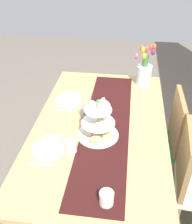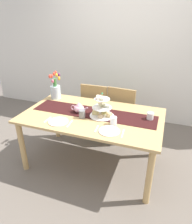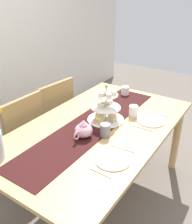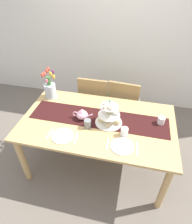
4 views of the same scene
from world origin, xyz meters
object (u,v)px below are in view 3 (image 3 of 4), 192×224
Objects in this scene: fork_right at (143,128)px; knife_right at (157,114)px; cream_jug at (125,91)px; mug_grey at (105,130)px; fork_left at (100,172)px; chair_left at (18,136)px; dinner_plate_left at (113,160)px; dinner_plate_right at (151,121)px; tiered_cake_stand at (106,110)px; chair_right at (51,117)px; teapot at (84,130)px; dining_table at (97,137)px; knife_left at (123,149)px; mug_white_text at (133,111)px.

fork_right and knife_right have the same top height.
mug_grey is at bearing -162.60° from cream_jug.
chair_left is at bearing 77.24° from fork_left.
dinner_plate_left reaches higher than knife_right.
fork_right is at bearing 0.00° from fork_left.
dinner_plate_right is (0.53, -1.04, 0.24)m from chair_left.
tiered_cake_stand is at bearing -168.41° from cream_jug.
tiered_cake_stand is at bearing -98.39° from chair_right.
teapot is at bearing 138.05° from fork_right.
dining_table is 0.46m from dinner_plate_right.
chair_right is 0.81m from cream_jug.
dining_table is at bearing 35.40° from fork_left.
tiered_cake_stand reaches higher than knife_left.
mug_grey reaches higher than cream_jug.
fork_right is (-0.06, -1.04, 0.24)m from chair_right.
chair_left is 9.58× the size of mug_white_text.
chair_left is at bearing 114.71° from tiered_cake_stand.
cream_jug is 0.37× the size of dinner_plate_left.
dinner_plate_left is 0.15m from knife_left.
tiered_cake_stand is 3.20× the size of mug_grey.
mug_grey is at bearing 27.92° from fork_left.
chair_left reaches higher than dinner_plate_right.
dinner_plate_left is 1.53× the size of fork_left.
mug_grey is at bearing -110.29° from chair_right.
dinner_plate_left is 1.00× the size of dinner_plate_right.
knife_left is (0.02, -0.32, -0.06)m from teapot.
dinner_plate_left is at bearing -165.46° from mug_white_text.
fork_right is (0.47, 0.00, -0.00)m from dinner_plate_left.
dinner_plate_right reaches higher than knife_right.
mug_white_text is (0.62, 0.16, 0.04)m from dinner_plate_left.
teapot is at bearing 147.52° from dinner_plate_right.
knife_left is 0.33m from fork_right.
fork_right is (0.62, 0.00, 0.00)m from fork_left.
mug_grey is (-0.08, -0.12, 0.15)m from dining_table.
mug_grey is (-0.40, 0.19, 0.05)m from dinner_plate_right.
knife_right is at bearing 0.00° from fork_left.
knife_right is 1.79× the size of mug_grey.
dinner_plate_right reaches higher than fork_right.
dinner_plate_left is 0.64m from mug_white_text.
chair_left reaches higher than cream_jug.
chair_left is at bearing 105.98° from dining_table.
mug_white_text is (0.50, -0.16, -0.01)m from teapot.
teapot is at bearing -119.52° from chair_right.
fork_left is (-1.14, -0.43, -0.04)m from cream_jug.
knife_right is (0.62, 0.00, 0.00)m from knife_left.
knife_left is 0.62m from knife_right.
mug_grey reaches higher than knife_right.
teapot is at bearing 69.20° from dinner_plate_left.
mug_white_text is (0.47, 0.16, 0.04)m from knife_left.
chair_left is 1.26m from knife_right.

